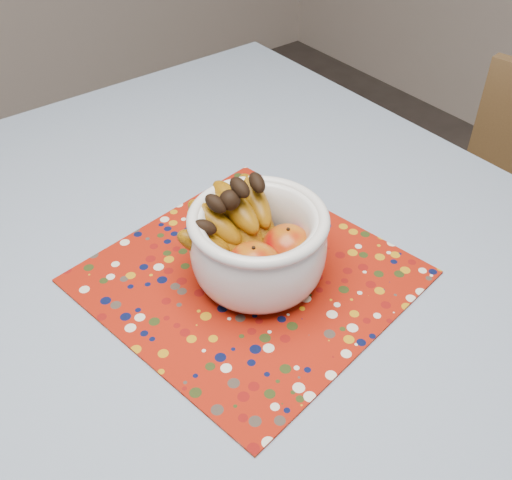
% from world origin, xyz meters
% --- Properties ---
extents(table, '(1.20, 1.20, 0.75)m').
position_xyz_m(table, '(0.00, 0.00, 0.67)').
color(table, brown).
rests_on(table, ground).
extents(chair, '(0.40, 0.40, 0.84)m').
position_xyz_m(chair, '(0.84, -0.07, 0.47)').
color(chair, brown).
rests_on(chair, ground).
extents(tablecloth, '(1.32, 1.32, 0.01)m').
position_xyz_m(tablecloth, '(0.00, 0.00, 0.76)').
color(tablecloth, slate).
rests_on(tablecloth, table).
extents(placemat, '(0.47, 0.47, 0.00)m').
position_xyz_m(placemat, '(0.12, -0.03, 0.76)').
color(placemat, maroon).
rests_on(placemat, tablecloth).
extents(fruit_bowl, '(0.22, 0.21, 0.16)m').
position_xyz_m(fruit_bowl, '(0.12, -0.03, 0.83)').
color(fruit_bowl, silver).
rests_on(fruit_bowl, placemat).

